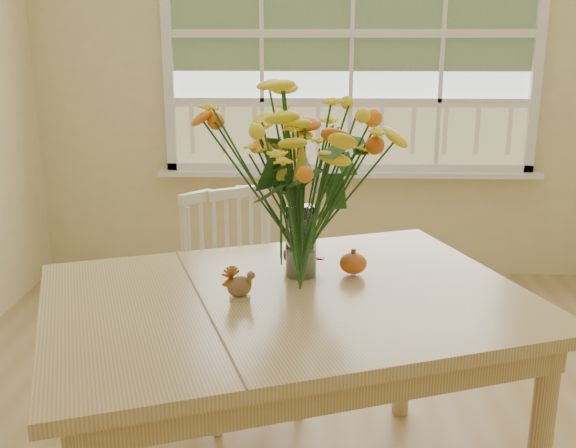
{
  "coord_description": "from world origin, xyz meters",
  "views": [
    {
      "loc": [
        -0.25,
        -2.03,
        1.56
      ],
      "look_at": [
        -0.32,
        -0.08,
        1.0
      ],
      "focal_mm": 42.0,
      "sensor_mm": 36.0,
      "label": 1
    }
  ],
  "objects": [
    {
      "name": "wall_back",
      "position": [
        0.0,
        2.25,
        1.35
      ],
      "size": [
        4.0,
        0.02,
        2.7
      ],
      "primitive_type": "cube",
      "color": "beige",
      "rests_on": "floor"
    },
    {
      "name": "pumpkin",
      "position": [
        -0.1,
        0.08,
        0.81
      ],
      "size": [
        0.09,
        0.09,
        0.07
      ],
      "primitive_type": "ellipsoid",
      "color": "#C95417",
      "rests_on": "dining_table"
    },
    {
      "name": "dark_gourd",
      "position": [
        -0.29,
        0.15,
        0.82
      ],
      "size": [
        0.12,
        0.09,
        0.08
      ],
      "color": "#38160F",
      "rests_on": "dining_table"
    },
    {
      "name": "windsor_chair",
      "position": [
        -0.56,
        0.62,
        0.51
      ],
      "size": [
        0.56,
        0.55,
        0.9
      ],
      "rotation": [
        0.0,
        0.0,
        0.51
      ],
      "color": "white",
      "rests_on": "floor"
    },
    {
      "name": "window",
      "position": [
        0.0,
        2.21,
        1.53
      ],
      "size": [
        2.42,
        0.12,
        1.74
      ],
      "color": "silver",
      "rests_on": "wall_back"
    },
    {
      "name": "flower_vase",
      "position": [
        -0.28,
        0.07,
        1.13
      ],
      "size": [
        0.48,
        0.48,
        0.58
      ],
      "color": "white",
      "rests_on": "dining_table"
    },
    {
      "name": "turkey_figurine",
      "position": [
        -0.46,
        -0.14,
        0.82
      ],
      "size": [
        0.1,
        0.09,
        0.1
      ],
      "rotation": [
        0.0,
        0.0,
        0.66
      ],
      "color": "#CCB78C",
      "rests_on": "dining_table"
    },
    {
      "name": "dining_table",
      "position": [
        -0.32,
        -0.1,
        0.69
      ],
      "size": [
        1.72,
        1.47,
        0.78
      ],
      "rotation": [
        0.0,
        0.0,
        0.34
      ],
      "color": "tan",
      "rests_on": "floor"
    }
  ]
}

